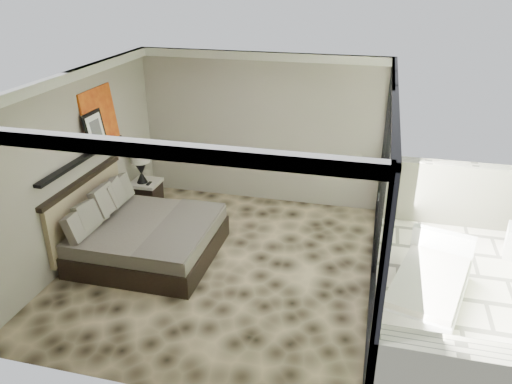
% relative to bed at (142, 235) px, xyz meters
% --- Properties ---
extents(floor, '(5.00, 5.00, 0.00)m').
position_rel_bed_xyz_m(floor, '(1.28, -0.02, -0.34)').
color(floor, black).
rests_on(floor, ground).
extents(ceiling, '(4.50, 5.00, 0.02)m').
position_rel_bed_xyz_m(ceiling, '(1.28, -0.02, 2.45)').
color(ceiling, silver).
rests_on(ceiling, back_wall).
extents(back_wall, '(4.50, 0.02, 2.80)m').
position_rel_bed_xyz_m(back_wall, '(1.28, 2.47, 1.06)').
color(back_wall, gray).
rests_on(back_wall, floor).
extents(left_wall, '(0.02, 5.00, 2.80)m').
position_rel_bed_xyz_m(left_wall, '(-0.96, -0.02, 1.06)').
color(left_wall, gray).
rests_on(left_wall, floor).
extents(glass_wall, '(0.08, 5.00, 2.80)m').
position_rel_bed_xyz_m(glass_wall, '(3.53, -0.02, 1.06)').
color(glass_wall, white).
rests_on(glass_wall, floor).
extents(terrace_slab, '(3.00, 5.00, 0.12)m').
position_rel_bed_xyz_m(terrace_slab, '(5.03, -0.02, -0.40)').
color(terrace_slab, silver).
rests_on(terrace_slab, ground).
extents(picture_ledge, '(0.12, 2.20, 0.05)m').
position_rel_bed_xyz_m(picture_ledge, '(-0.90, 0.08, 1.16)').
color(picture_ledge, black).
rests_on(picture_ledge, left_wall).
extents(bed, '(2.07, 2.00, 1.14)m').
position_rel_bed_xyz_m(bed, '(0.00, 0.00, 0.00)').
color(bed, black).
rests_on(bed, floor).
extents(nightstand, '(0.60, 0.60, 0.51)m').
position_rel_bed_xyz_m(nightstand, '(-0.68, 1.58, -0.08)').
color(nightstand, black).
rests_on(nightstand, floor).
extents(table_lamp, '(0.35, 0.35, 0.64)m').
position_rel_bed_xyz_m(table_lamp, '(-0.72, 1.52, 0.59)').
color(table_lamp, black).
rests_on(table_lamp, nightstand).
extents(abstract_canvas, '(0.13, 0.90, 0.90)m').
position_rel_bed_xyz_m(abstract_canvas, '(-0.91, 0.70, 1.64)').
color(abstract_canvas, red).
rests_on(abstract_canvas, picture_ledge).
extents(framed_print, '(0.11, 0.50, 0.60)m').
position_rel_bed_xyz_m(framed_print, '(-0.86, 0.44, 1.49)').
color(framed_print, black).
rests_on(framed_print, picture_ledge).
extents(lounger, '(1.29, 1.91, 0.68)m').
position_rel_bed_xyz_m(lounger, '(4.26, -0.13, -0.13)').
color(lounger, silver).
rests_on(lounger, terrace_slab).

